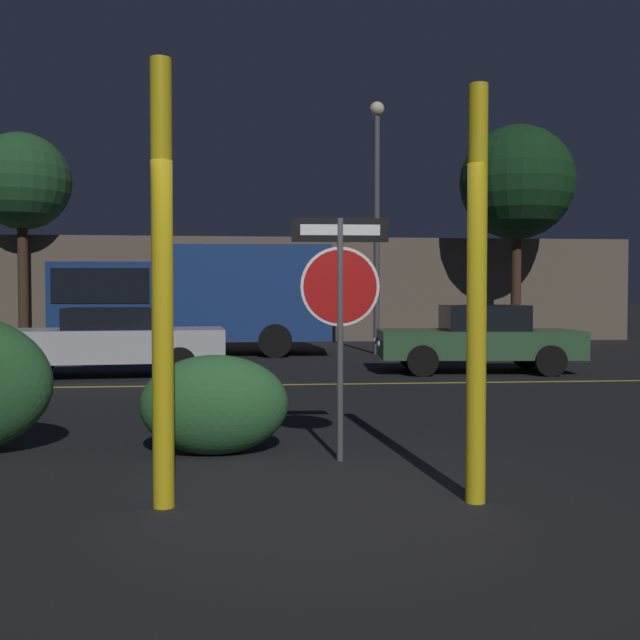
% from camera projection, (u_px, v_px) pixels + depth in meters
% --- Properties ---
extents(ground_plane, '(260.00, 260.00, 0.00)m').
position_uv_depth(ground_plane, '(310.00, 505.00, 5.21)').
color(ground_plane, black).
extents(road_center_stripe, '(40.64, 0.12, 0.01)m').
position_uv_depth(road_center_stripe, '(278.00, 385.00, 12.31)').
color(road_center_stripe, gold).
rests_on(road_center_stripe, ground_plane).
extents(stop_sign, '(0.90, 0.06, 2.25)m').
position_uv_depth(stop_sign, '(340.00, 288.00, 6.57)').
color(stop_sign, '#4C4C51').
rests_on(stop_sign, ground_plane).
extents(yellow_pole_left, '(0.16, 0.16, 3.22)m').
position_uv_depth(yellow_pole_left, '(162.00, 285.00, 5.11)').
color(yellow_pole_left, yellow).
rests_on(yellow_pole_left, ground_plane).
extents(yellow_pole_right, '(0.15, 0.15, 3.07)m').
position_uv_depth(yellow_pole_right, '(477.00, 295.00, 5.23)').
color(yellow_pole_right, yellow).
rests_on(yellow_pole_right, ground_plane).
extents(hedge_bush_2, '(1.43, 0.77, 0.97)m').
position_uv_depth(hedge_bush_2, '(215.00, 405.00, 6.88)').
color(hedge_bush_2, '#2D6633').
rests_on(hedge_bush_2, ground_plane).
extents(passing_car_2, '(4.61, 2.13, 1.31)m').
position_uv_depth(passing_car_2, '(108.00, 341.00, 13.62)').
color(passing_car_2, silver).
rests_on(passing_car_2, ground_plane).
extents(passing_car_3, '(4.16, 2.07, 1.36)m').
position_uv_depth(passing_car_3, '(479.00, 338.00, 14.39)').
color(passing_car_3, '#335B38').
rests_on(passing_car_3, ground_plane).
extents(delivery_truck, '(7.27, 2.95, 2.83)m').
position_uv_depth(delivery_truck, '(194.00, 296.00, 18.88)').
color(delivery_truck, navy).
rests_on(delivery_truck, ground_plane).
extents(street_lamp, '(0.39, 0.39, 6.65)m').
position_uv_depth(street_lamp, '(377.00, 202.00, 18.80)').
color(street_lamp, '#4C4C51').
rests_on(street_lamp, ground_plane).
extents(tree_0, '(3.60, 3.60, 6.94)m').
position_uv_depth(tree_0, '(517.00, 183.00, 22.57)').
color(tree_0, '#422D1E').
rests_on(tree_0, ground_plane).
extents(tree_1, '(3.05, 3.05, 6.71)m').
position_uv_depth(tree_1, '(22.00, 183.00, 22.58)').
color(tree_1, '#422D1E').
rests_on(tree_1, ground_plane).
extents(building_backdrop, '(26.44, 4.45, 3.54)m').
position_uv_depth(building_backdrop, '(251.00, 290.00, 26.06)').
color(building_backdrop, '#6B5B4C').
rests_on(building_backdrop, ground_plane).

